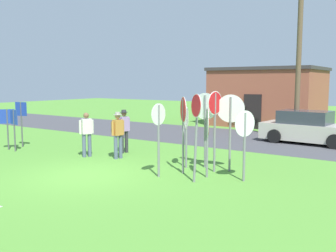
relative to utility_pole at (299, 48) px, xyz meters
The scene contains 20 objects.
ground_plane 11.90m from the utility_pole, 106.99° to the right, with size 80.00×80.00×0.00m, color #518E33.
street_asphalt 5.55m from the utility_pole, 165.52° to the right, with size 60.00×6.40×0.01m, color #424247.
building_background 7.35m from the utility_pole, 121.22° to the left, with size 6.67×5.34×3.76m.
utility_pole is the anchor object (origin of this frame).
parked_car_on_street 3.84m from the utility_pole, 27.62° to the right, with size 4.41×2.24×1.51m.
stop_sign_tallest 9.68m from the utility_pole, 90.84° to the right, with size 0.57×0.43×2.52m.
stop_sign_low_front 9.12m from the utility_pole, 90.88° to the right, with size 0.51×0.76×2.12m.
stop_sign_center_cluster 8.05m from the utility_pole, 96.17° to the right, with size 0.88×0.13×2.48m.
stop_sign_leaning_left 8.33m from the utility_pole, 91.99° to the right, with size 0.11×0.74×2.56m.
stop_sign_rear_left 8.03m from the utility_pole, 89.26° to the right, with size 0.84×0.29×2.45m.
stop_sign_leaning_right 9.00m from the utility_pole, 83.53° to the right, with size 0.30×0.69×2.04m.
stop_sign_far_back 9.12m from the utility_pole, 96.42° to the right, with size 0.58×0.58×2.40m.
stop_sign_rear_right 8.57m from the utility_pole, 99.52° to the right, with size 0.28×0.69×2.04m.
stop_sign_nearest 9.95m from the utility_pole, 98.14° to the right, with size 0.07×0.65×2.22m.
person_in_blue 9.72m from the utility_pole, 117.52° to the right, with size 0.42×0.56×1.74m.
person_in_teal 10.64m from the utility_pole, 122.54° to the right, with size 0.45×0.53×1.69m.
person_on_left 9.20m from the utility_pole, 123.98° to the right, with size 0.31×0.56×1.74m.
info_panel_leftmost 13.53m from the utility_pole, 134.82° to the right, with size 0.39×0.49×1.71m.
info_panel_middle 13.06m from the utility_pole, 137.57° to the right, with size 0.59×0.16×1.97m.
info_panel_rightmost 13.18m from the utility_pole, 132.74° to the right, with size 0.60×0.12×1.71m.
Camera 1 is at (8.43, -7.81, 2.84)m, focal length 40.33 mm.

